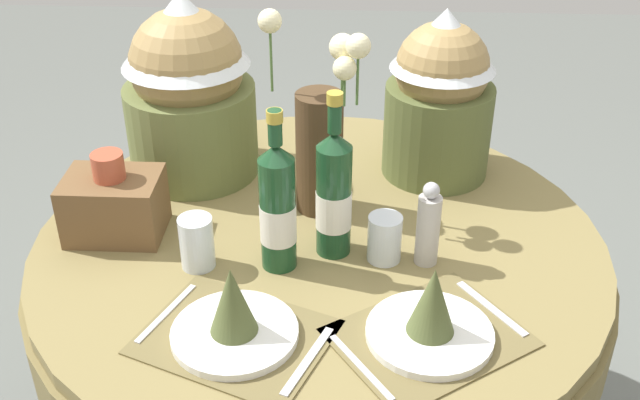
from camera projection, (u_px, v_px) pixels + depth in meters
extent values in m
cylinder|color=olive|center=(319.00, 245.00, 1.74)|extent=(1.28, 1.28, 0.04)
cylinder|color=olive|center=(319.00, 281.00, 1.79)|extent=(1.30, 1.30, 0.16)
cylinder|color=black|center=(319.00, 363.00, 1.93)|extent=(0.12, 0.12, 0.68)
cube|color=brown|center=(235.00, 337.00, 1.45)|extent=(0.41, 0.37, 0.00)
cylinder|color=white|center=(235.00, 333.00, 1.44)|extent=(0.24, 0.24, 0.02)
cone|color=#4C562D|center=(232.00, 300.00, 1.40)|extent=(0.09, 0.09, 0.14)
cube|color=silver|center=(166.00, 313.00, 1.50)|extent=(0.08, 0.18, 0.00)
cube|color=silver|center=(309.00, 360.00, 1.39)|extent=(0.09, 0.18, 0.00)
cube|color=brown|center=(429.00, 337.00, 1.44)|extent=(0.43, 0.41, 0.00)
cylinder|color=white|center=(429.00, 333.00, 1.44)|extent=(0.24, 0.24, 0.02)
cone|color=#4C562D|center=(433.00, 301.00, 1.40)|extent=(0.09, 0.09, 0.14)
cube|color=silver|center=(361.00, 367.00, 1.37)|extent=(0.12, 0.16, 0.00)
cube|color=silver|center=(491.00, 308.00, 1.51)|extent=(0.12, 0.17, 0.00)
cylinder|color=#47331E|center=(319.00, 153.00, 1.77)|extent=(0.11, 0.11, 0.29)
sphere|color=beige|center=(345.00, 68.00, 1.59)|extent=(0.05, 0.05, 0.05)
cylinder|color=#4C7038|center=(344.00, 91.00, 1.62)|extent=(0.01, 0.01, 0.07)
sphere|color=beige|center=(343.00, 47.00, 1.63)|extent=(0.06, 0.06, 0.06)
cylinder|color=#4C7038|center=(342.00, 76.00, 1.66)|extent=(0.01, 0.01, 0.09)
sphere|color=beige|center=(358.00, 46.00, 1.58)|extent=(0.05, 0.05, 0.05)
cylinder|color=#4C7038|center=(357.00, 80.00, 1.61)|extent=(0.01, 0.01, 0.11)
sphere|color=beige|center=(270.00, 21.00, 1.62)|extent=(0.05, 0.05, 0.05)
cylinder|color=#4C7038|center=(271.00, 60.00, 1.67)|extent=(0.01, 0.01, 0.14)
cylinder|color=#194223|center=(334.00, 201.00, 1.62)|extent=(0.08, 0.08, 0.25)
cylinder|color=silver|center=(334.00, 209.00, 1.63)|extent=(0.08, 0.08, 0.09)
cone|color=#194223|center=(334.00, 140.00, 1.55)|extent=(0.08, 0.08, 0.03)
cylinder|color=#194223|center=(335.00, 113.00, 1.52)|extent=(0.03, 0.03, 0.09)
cylinder|color=#B29933|center=(335.00, 98.00, 1.50)|extent=(0.03, 0.03, 0.02)
cylinder|color=#194223|center=(278.00, 214.00, 1.58)|extent=(0.07, 0.07, 0.25)
cylinder|color=silver|center=(278.00, 222.00, 1.59)|extent=(0.08, 0.08, 0.09)
cone|color=#194223|center=(276.00, 152.00, 1.50)|extent=(0.07, 0.07, 0.03)
cylinder|color=#194223|center=(275.00, 128.00, 1.48)|extent=(0.03, 0.03, 0.07)
cylinder|color=#B29933|center=(275.00, 116.00, 1.46)|extent=(0.03, 0.03, 0.02)
cylinder|color=silver|center=(197.00, 242.00, 1.61)|extent=(0.07, 0.07, 0.12)
cylinder|color=silver|center=(385.00, 238.00, 1.64)|extent=(0.07, 0.07, 0.11)
cylinder|color=#B7B2AD|center=(428.00, 230.00, 1.61)|extent=(0.05, 0.05, 0.16)
sphere|color=#B7B7BC|center=(431.00, 190.00, 1.56)|extent=(0.03, 0.03, 0.03)
cylinder|color=olive|center=(193.00, 129.00, 1.94)|extent=(0.32, 0.32, 0.23)
sphere|color=#9E7F4C|center=(186.00, 65.00, 1.85)|extent=(0.28, 0.28, 0.28)
cone|color=silver|center=(183.00, 29.00, 1.80)|extent=(0.31, 0.31, 0.18)
cylinder|color=#566033|center=(437.00, 130.00, 1.93)|extent=(0.27, 0.27, 0.23)
sphere|color=#9E7F4C|center=(442.00, 68.00, 1.85)|extent=(0.23, 0.23, 0.23)
cone|color=silver|center=(445.00, 39.00, 1.81)|extent=(0.26, 0.26, 0.15)
cube|color=brown|center=(115.00, 205.00, 1.72)|extent=(0.21, 0.16, 0.14)
cylinder|color=#B24C33|center=(109.00, 165.00, 1.67)|extent=(0.07, 0.07, 0.06)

